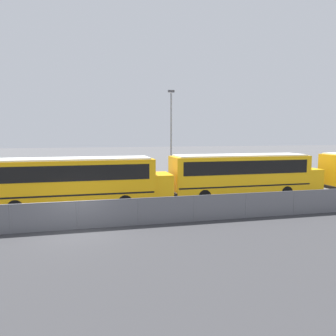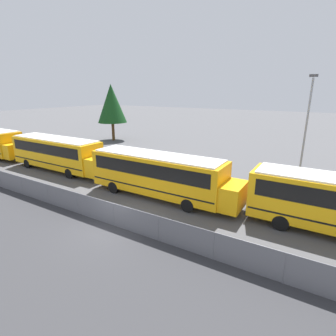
{
  "view_description": "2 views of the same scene",
  "coord_description": "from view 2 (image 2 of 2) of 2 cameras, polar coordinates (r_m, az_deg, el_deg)",
  "views": [
    {
      "loc": [
        0.6,
        -16.42,
        4.72
      ],
      "look_at": [
        5.97,
        5.4,
        2.36
      ],
      "focal_mm": 35.0,
      "sensor_mm": 36.0,
      "label": 1
    },
    {
      "loc": [
        9.76,
        -10.07,
        7.56
      ],
      "look_at": [
        -0.11,
        6.18,
        1.93
      ],
      "focal_mm": 28.0,
      "sensor_mm": 36.0,
      "label": 2
    }
  ],
  "objects": [
    {
      "name": "road_strip",
      "position": [
        13.0,
        -31.06,
        -21.77
      ],
      "size": [
        131.52,
        12.0,
        0.01
      ],
      "color": "#333335",
      "rests_on": "ground_plane"
    },
    {
      "name": "school_bus_2",
      "position": [
        27.61,
        -22.89,
        3.31
      ],
      "size": [
        11.61,
        2.61,
        3.2
      ],
      "color": "#EDA80F",
      "rests_on": "ground_plane"
    },
    {
      "name": "fence",
      "position": [
        15.6,
        -11.7,
        -9.84
      ],
      "size": [
        97.59,
        0.07,
        1.43
      ],
      "color": "#9EA0A5",
      "rests_on": "ground_plane"
    },
    {
      "name": "tree_1",
      "position": [
        42.1,
        -12.18,
        13.55
      ],
      "size": [
        4.42,
        4.42,
        8.55
      ],
      "color": "#51381E",
      "rests_on": "ground_plane"
    },
    {
      "name": "school_bus_3",
      "position": [
        18.9,
        -1.89,
        -1.0
      ],
      "size": [
        11.61,
        2.61,
        3.2
      ],
      "color": "orange",
      "rests_on": "ground_plane"
    },
    {
      "name": "ground_plane",
      "position": [
        15.93,
        -11.53,
        -12.2
      ],
      "size": [
        200.0,
        200.0,
        0.0
      ],
      "primitive_type": "plane",
      "color": "#4C4C4F"
    },
    {
      "name": "light_pole",
      "position": [
        23.96,
        27.86,
        7.92
      ],
      "size": [
        0.6,
        0.24,
        8.76
      ],
      "color": "gray",
      "rests_on": "ground_plane"
    }
  ]
}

